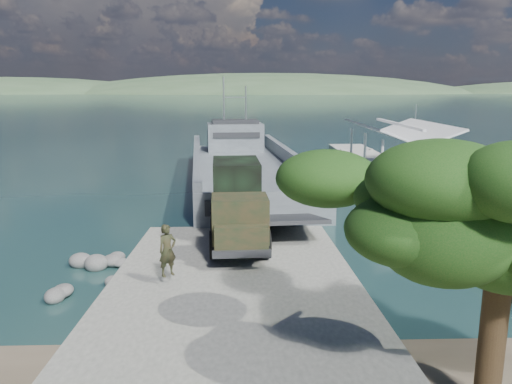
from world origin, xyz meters
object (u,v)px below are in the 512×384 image
(landing_craft, at_px, (244,174))
(pier, at_px, (400,170))
(soldier, at_px, (168,260))
(sailboat_far, at_px, (413,157))
(overhang_tree, at_px, (474,201))
(sailboat_near, at_px, (413,169))
(military_truck, at_px, (237,202))

(landing_craft, bearing_deg, pier, -19.04)
(soldier, xyz_separation_m, sailboat_far, (22.19, 36.26, -1.19))
(sailboat_far, relative_size, overhang_tree, 0.83)
(pier, bearing_deg, landing_craft, 165.88)
(sailboat_near, relative_size, overhang_tree, 0.77)
(sailboat_far, bearing_deg, overhang_tree, -109.86)
(overhang_tree, bearing_deg, sailboat_near, 72.61)
(pier, bearing_deg, soldier, -127.39)
(landing_craft, bearing_deg, soldier, -102.48)
(military_truck, relative_size, sailboat_near, 1.42)
(pier, height_order, sailboat_far, sailboat_far)
(sailboat_far, distance_m, overhang_tree, 46.33)
(pier, relative_size, soldier, 21.36)
(soldier, distance_m, sailboat_near, 34.49)
(landing_craft, xyz_separation_m, sailboat_far, (19.07, 12.75, -0.47))
(military_truck, height_order, soldier, military_truck)
(sailboat_near, xyz_separation_m, sailboat_far, (2.73, 7.82, 0.02))
(landing_craft, relative_size, sailboat_far, 5.30)
(pier, bearing_deg, sailboat_near, 64.28)
(soldier, bearing_deg, pier, 14.51)
(pier, height_order, sailboat_near, sailboat_near)
(overhang_tree, bearing_deg, military_truck, 112.11)
(pier, xyz_separation_m, sailboat_near, (3.88, 8.06, -1.29))
(military_truck, relative_size, overhang_tree, 1.09)
(sailboat_near, distance_m, overhang_tree, 38.12)
(sailboat_near, bearing_deg, pier, -133.07)
(soldier, bearing_deg, military_truck, 27.73)
(pier, xyz_separation_m, overhang_tree, (-7.40, -27.97, 3.98))
(pier, distance_m, soldier, 25.65)
(soldier, xyz_separation_m, sailboat_near, (19.46, 28.44, -1.22))
(pier, relative_size, overhang_tree, 5.73)
(military_truck, height_order, overhang_tree, overhang_tree)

